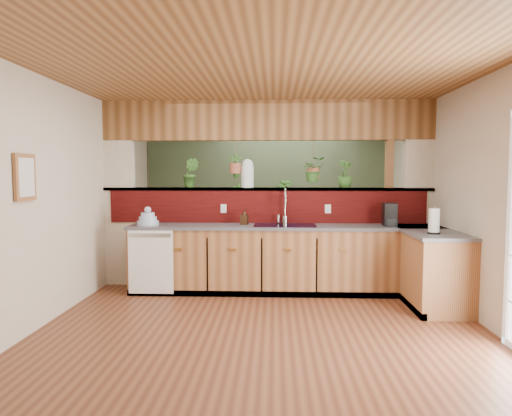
{
  "coord_description": "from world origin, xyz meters",
  "views": [
    {
      "loc": [
        0.11,
        -5.07,
        1.58
      ],
      "look_at": [
        -0.12,
        0.7,
        1.15
      ],
      "focal_mm": 32.0,
      "sensor_mm": 36.0,
      "label": 1
    }
  ],
  "objects_px": {
    "dish_stack": "(148,219)",
    "glass_jar": "(247,173)",
    "paper_towel": "(434,221)",
    "shelving_console": "(260,233)",
    "faucet": "(285,205)",
    "soap_dispenser": "(244,217)",
    "coffee_maker": "(390,215)"
  },
  "relations": [
    {
      "from": "shelving_console",
      "to": "faucet",
      "type": "bearing_deg",
      "value": -63.75
    },
    {
      "from": "faucet",
      "to": "coffee_maker",
      "type": "bearing_deg",
      "value": -7.63
    },
    {
      "from": "coffee_maker",
      "to": "faucet",
      "type": "bearing_deg",
      "value": 177.18
    },
    {
      "from": "dish_stack",
      "to": "paper_towel",
      "type": "distance_m",
      "value": 3.58
    },
    {
      "from": "faucet",
      "to": "shelving_console",
      "type": "height_order",
      "value": "faucet"
    },
    {
      "from": "faucet",
      "to": "soap_dispenser",
      "type": "bearing_deg",
      "value": -170.79
    },
    {
      "from": "paper_towel",
      "to": "shelving_console",
      "type": "relative_size",
      "value": 0.23
    },
    {
      "from": "soap_dispenser",
      "to": "glass_jar",
      "type": "xyz_separation_m",
      "value": [
        0.02,
        0.31,
        0.59
      ]
    },
    {
      "from": "dish_stack",
      "to": "glass_jar",
      "type": "height_order",
      "value": "glass_jar"
    },
    {
      "from": "dish_stack",
      "to": "shelving_console",
      "type": "xyz_separation_m",
      "value": [
        1.42,
        2.35,
        -0.48
      ]
    },
    {
      "from": "glass_jar",
      "to": "shelving_console",
      "type": "xyz_separation_m",
      "value": [
        0.12,
        1.9,
        -1.09
      ]
    },
    {
      "from": "soap_dispenser",
      "to": "coffee_maker",
      "type": "xyz_separation_m",
      "value": [
        1.92,
        -0.09,
        0.04
      ]
    },
    {
      "from": "faucet",
      "to": "paper_towel",
      "type": "height_order",
      "value": "faucet"
    },
    {
      "from": "soap_dispenser",
      "to": "coffee_maker",
      "type": "distance_m",
      "value": 1.92
    },
    {
      "from": "paper_towel",
      "to": "glass_jar",
      "type": "distance_m",
      "value": 2.55
    },
    {
      "from": "coffee_maker",
      "to": "glass_jar",
      "type": "distance_m",
      "value": 2.01
    },
    {
      "from": "faucet",
      "to": "glass_jar",
      "type": "height_order",
      "value": "glass_jar"
    },
    {
      "from": "dish_stack",
      "to": "coffee_maker",
      "type": "distance_m",
      "value": 3.19
    },
    {
      "from": "faucet",
      "to": "dish_stack",
      "type": "distance_m",
      "value": 1.85
    },
    {
      "from": "faucet",
      "to": "coffee_maker",
      "type": "distance_m",
      "value": 1.39
    },
    {
      "from": "dish_stack",
      "to": "glass_jar",
      "type": "relative_size",
      "value": 0.72
    },
    {
      "from": "soap_dispenser",
      "to": "paper_towel",
      "type": "distance_m",
      "value": 2.39
    },
    {
      "from": "shelving_console",
      "to": "soap_dispenser",
      "type": "bearing_deg",
      "value": -78.21
    },
    {
      "from": "dish_stack",
      "to": "shelving_console",
      "type": "height_order",
      "value": "dish_stack"
    },
    {
      "from": "glass_jar",
      "to": "paper_towel",
      "type": "bearing_deg",
      "value": -27.95
    },
    {
      "from": "paper_towel",
      "to": "dish_stack",
      "type": "bearing_deg",
      "value": 168.48
    },
    {
      "from": "glass_jar",
      "to": "shelving_console",
      "type": "bearing_deg",
      "value": 86.27
    },
    {
      "from": "faucet",
      "to": "glass_jar",
      "type": "distance_m",
      "value": 0.71
    },
    {
      "from": "soap_dispenser",
      "to": "shelving_console",
      "type": "xyz_separation_m",
      "value": [
        0.15,
        2.21,
        -0.5
      ]
    },
    {
      "from": "soap_dispenser",
      "to": "dish_stack",
      "type": "bearing_deg",
      "value": -173.54
    },
    {
      "from": "soap_dispenser",
      "to": "shelving_console",
      "type": "height_order",
      "value": "soap_dispenser"
    },
    {
      "from": "paper_towel",
      "to": "coffee_maker",
      "type": "bearing_deg",
      "value": 112.13
    }
  ]
}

